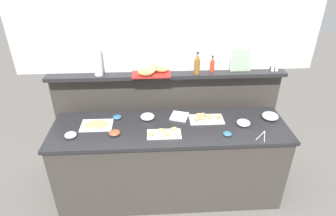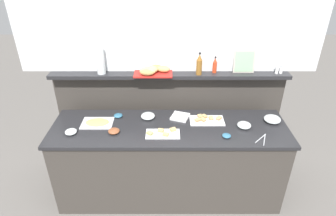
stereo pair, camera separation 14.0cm
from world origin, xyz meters
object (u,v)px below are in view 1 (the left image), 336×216
sandwich_platter_rear (164,133)px  glass_bowl_medium (270,116)px  cold_cuts_platter (97,125)px  pepper_shaker (277,67)px  condiment_bowl_teal (227,134)px  salt_shaker (273,67)px  condiment_bowl_cream (115,133)px  glass_bowl_extra (71,135)px  bread_basket (151,71)px  hot_sauce_bottle (212,65)px  sandwich_platter_side (206,119)px  glass_bowl_large (243,123)px  glass_bowl_small (147,117)px  serving_tongs (263,136)px  vinegar_bottle_amber (197,64)px  framed_picture (241,60)px  water_carafe (98,62)px  condiment_bowl_dark (117,117)px  napkin_stack (179,116)px

sandwich_platter_rear → glass_bowl_medium: glass_bowl_medium is taller
cold_cuts_platter → pepper_shaker: bearing=11.2°
cold_cuts_platter → condiment_bowl_teal: (1.26, -0.23, 0.01)m
salt_shaker → condiment_bowl_cream: bearing=-162.0°
glass_bowl_extra → salt_shaker: (2.07, 0.56, 0.41)m
bread_basket → hot_sauce_bottle: bearing=3.6°
salt_shaker → sandwich_platter_side: bearing=-156.7°
sandwich_platter_side → glass_bowl_large: glass_bowl_large is taller
sandwich_platter_rear → glass_bowl_small: (-0.16, 0.29, 0.02)m
serving_tongs → pepper_shaker: (0.31, 0.65, 0.42)m
vinegar_bottle_amber → glass_bowl_small: bearing=-154.4°
glass_bowl_extra → condiment_bowl_teal: size_ratio=1.36×
bread_basket → framed_picture: 0.96m
condiment_bowl_cream → serving_tongs: bearing=-4.4°
glass_bowl_medium → water_carafe: water_carafe is taller
glass_bowl_medium → pepper_shaker: (0.13, 0.35, 0.40)m
glass_bowl_medium → glass_bowl_small: (-1.26, 0.07, -0.00)m
condiment_bowl_teal → hot_sauce_bottle: bearing=95.0°
glass_bowl_medium → sandwich_platter_side: bearing=177.9°
serving_tongs → sandwich_platter_rear: bearing=175.0°
sandwich_platter_rear → hot_sauce_bottle: (0.54, 0.59, 0.45)m
glass_bowl_small → condiment_bowl_dark: bearing=174.5°
salt_shaker → bread_basket: 1.30m
condiment_bowl_cream → water_carafe: 0.76m
cold_cuts_platter → bread_basket: bread_basket is taller
framed_picture → pepper_shaker: bearing=-5.6°
water_carafe → pepper_shaker: bearing=-0.0°
condiment_bowl_dark → serving_tongs: condiment_bowl_dark is taller
water_carafe → salt_shaker: bearing=-0.0°
salt_shaker → vinegar_bottle_amber: bearing=-178.3°
glass_bowl_extra → water_carafe: size_ratio=0.40×
glass_bowl_small → water_carafe: bearing=150.5°
cold_cuts_platter → glass_bowl_extra: 0.28m
napkin_stack → bread_basket: size_ratio=0.42×
cold_cuts_platter → vinegar_bottle_amber: (1.03, 0.35, 0.48)m
condiment_bowl_cream → framed_picture: (1.32, 0.58, 0.48)m
sandwich_platter_rear → water_carafe: size_ratio=1.16×
pepper_shaker → glass_bowl_medium: bearing=-110.8°
condiment_bowl_dark → vinegar_bottle_amber: bearing=14.8°
sandwich_platter_rear → cold_cuts_platter: bearing=164.0°
napkin_stack → salt_shaker: 1.13m
glass_bowl_small → napkin_stack: 0.33m
sandwich_platter_rear → salt_shaker: (1.19, 0.57, 0.42)m
glass_bowl_large → condiment_bowl_dark: (-1.27, 0.20, -0.01)m
condiment_bowl_teal → vinegar_bottle_amber: 0.79m
cold_cuts_platter → napkin_stack: bearing=7.8°
vinegar_bottle_amber → pepper_shaker: (0.87, 0.03, -0.06)m
pepper_shaker → condiment_bowl_cream: bearing=-162.4°
sandwich_platter_side → cold_cuts_platter: size_ratio=1.12×
hot_sauce_bottle → vinegar_bottle_amber: (-0.17, -0.05, 0.03)m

